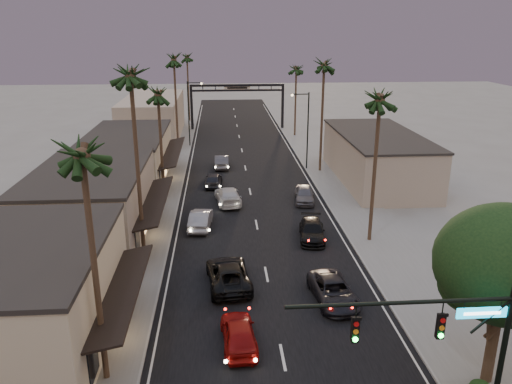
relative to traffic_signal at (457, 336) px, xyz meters
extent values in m
plane|color=slate|center=(-5.69, 36.00, -5.08)|extent=(200.00, 200.00, 0.00)
cube|color=black|center=(-5.69, 41.00, -5.08)|extent=(14.00, 120.00, 0.02)
cube|color=slate|center=(-15.19, 48.00, -5.02)|extent=(5.00, 92.00, 0.12)
cube|color=slate|center=(3.81, 48.00, -5.02)|extent=(5.00, 92.00, 0.12)
cube|color=#C3B895|center=(-18.69, 8.00, -2.33)|extent=(8.00, 12.00, 5.50)
cube|color=gray|center=(-18.69, 22.00, -2.33)|extent=(8.00, 14.00, 5.50)
cube|color=#C3B895|center=(-18.69, 38.00, -2.58)|extent=(8.00, 16.00, 5.00)
cube|color=gray|center=(-18.69, 61.00, -2.08)|extent=(8.00, 20.00, 6.00)
cube|color=gray|center=(8.31, 36.00, -2.58)|extent=(8.00, 18.00, 5.00)
cylinder|color=black|center=(1.91, 0.00, -1.18)|extent=(0.22, 0.22, 7.80)
cylinder|color=black|center=(-2.29, 0.00, 1.52)|extent=(8.40, 0.16, 0.16)
cube|color=black|center=(-3.89, 0.00, 0.47)|extent=(0.28, 0.22, 1.00)
cube|color=black|center=(-0.69, 0.00, 0.47)|extent=(0.28, 0.22, 1.00)
cube|color=#0B81AE|center=(0.81, 0.00, 0.97)|extent=(1.90, 0.08, 0.42)
cylinder|color=#38281C|center=(3.71, 3.50, -3.48)|extent=(0.52, 0.52, 3.20)
ellipsoid|color=black|center=(3.71, 3.50, 1.12)|extent=(6.20, 6.20, 5.20)
sphere|color=black|center=(2.51, 4.10, -0.08)|extent=(2.80, 2.80, 2.80)
cube|color=black|center=(-13.09, 66.00, -1.58)|extent=(0.40, 0.40, 7.00)
cube|color=black|center=(1.71, 66.00, -1.58)|extent=(0.40, 0.40, 7.00)
cube|color=black|center=(-5.69, 66.00, 2.02)|extent=(15.20, 0.35, 0.35)
cube|color=black|center=(-5.69, 66.00, 1.22)|extent=(15.20, 0.30, 0.30)
cube|color=beige|center=(-5.69, 65.98, 1.62)|extent=(4.20, 0.12, 1.00)
cylinder|color=black|center=(1.51, 41.00, -0.58)|extent=(0.16, 0.16, 9.00)
cylinder|color=black|center=(0.51, 41.00, 3.72)|extent=(2.00, 0.12, 0.12)
sphere|color=#FFD899|center=(-0.39, 41.00, 3.62)|extent=(0.30, 0.30, 0.30)
cylinder|color=black|center=(-12.89, 54.00, -0.58)|extent=(0.16, 0.16, 9.00)
cylinder|color=black|center=(-11.89, 54.00, 3.72)|extent=(2.00, 0.12, 0.12)
sphere|color=#FFD899|center=(-10.99, 54.00, 3.62)|extent=(0.30, 0.30, 0.30)
cylinder|color=#38281C|center=(-14.29, 5.00, 0.42)|extent=(0.28, 0.28, 11.00)
sphere|color=black|center=(-14.29, 5.00, 6.52)|extent=(3.20, 3.20, 3.20)
cylinder|color=#38281C|center=(-14.29, 18.00, 1.42)|extent=(0.28, 0.28, 13.00)
sphere|color=black|center=(-14.29, 18.00, 8.52)|extent=(3.20, 3.20, 3.20)
cylinder|color=#38281C|center=(-14.29, 32.00, -0.08)|extent=(0.28, 0.28, 10.00)
sphere|color=black|center=(-14.29, 32.00, 5.52)|extent=(3.20, 3.20, 3.20)
cylinder|color=#38281C|center=(-14.29, 51.00, 0.92)|extent=(0.28, 0.28, 12.00)
sphere|color=black|center=(-14.29, 51.00, 7.52)|extent=(3.20, 3.20, 3.20)
cylinder|color=#38281C|center=(2.91, 20.00, 0.42)|extent=(0.28, 0.28, 11.00)
sphere|color=black|center=(2.91, 20.00, 6.52)|extent=(3.20, 3.20, 3.20)
cylinder|color=#38281C|center=(2.91, 40.00, 0.92)|extent=(0.28, 0.28, 12.00)
sphere|color=black|center=(2.91, 40.00, 7.52)|extent=(3.20, 3.20, 3.20)
cylinder|color=#38281C|center=(2.91, 60.00, -0.08)|extent=(0.28, 0.28, 10.00)
sphere|color=black|center=(2.91, 60.00, 5.52)|extent=(3.20, 3.20, 3.20)
cylinder|color=#38281C|center=(-13.99, 74.00, 0.42)|extent=(0.28, 0.28, 11.00)
sphere|color=black|center=(-13.99, 74.00, 6.52)|extent=(3.20, 3.20, 3.20)
imported|color=maroon|center=(-7.87, 7.20, -4.34)|extent=(2.04, 4.46, 1.48)
imported|color=black|center=(-8.29, 13.76, -4.30)|extent=(3.12, 5.83, 1.56)
imported|color=gray|center=(-10.39, 23.72, -4.32)|extent=(2.04, 4.76, 1.52)
imported|color=#B8B8B8|center=(-8.01, 29.68, -4.31)|extent=(2.73, 5.49, 1.53)
imported|color=black|center=(-9.41, 35.18, -4.37)|extent=(1.99, 4.29, 1.42)
imported|color=#424145|center=(-8.51, 42.40, -4.32)|extent=(1.61, 4.61, 1.52)
imported|color=black|center=(-1.93, 11.25, -4.39)|extent=(2.69, 5.14, 1.38)
imported|color=black|center=(-1.53, 20.72, -4.39)|extent=(2.55, 5.00, 1.39)
imported|color=#545459|center=(-0.69, 29.52, -4.34)|extent=(2.25, 4.54, 1.49)
camera|label=1|loc=(-8.62, -15.30, 10.93)|focal=35.00mm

